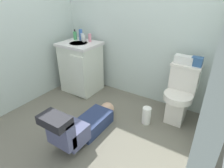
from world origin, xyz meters
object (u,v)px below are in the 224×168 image
person_plumber (82,125)px  bottle_blue (81,35)px  faucet (85,38)px  bottle_clear (83,37)px  toilet (180,94)px  paper_towel_roll (146,115)px  soap_dispenser (75,35)px  bottle_pink (90,38)px  tissue_box (184,60)px  toiletry_bag (197,62)px  bottle_white (83,38)px  vanity_cabinet (81,67)px

person_plumber → bottle_blue: size_ratio=6.20×
faucet → bottle_clear: 0.04m
toilet → paper_towel_roll: (-0.30, -0.32, -0.25)m
person_plumber → soap_dispenser: bearing=133.3°
bottle_clear → soap_dispenser: bearing=-175.7°
bottle_pink → soap_dispenser: bearing=-176.5°
soap_dispenser → bottle_blue: bearing=14.6°
tissue_box → bottle_pink: 1.46m
toiletry_bag → bottle_clear: bearing=-179.6°
paper_towel_roll → toilet: bearing=46.8°
person_plumber → bottle_clear: size_ratio=9.31×
faucet → bottle_white: size_ratio=0.89×
bottle_pink → toiletry_bag: bearing=0.2°
tissue_box → bottle_white: size_ratio=1.96×
toiletry_bag → bottle_blue: 1.80m
toilet → bottle_pink: bearing=176.8°
toilet → paper_towel_roll: bearing=-133.2°
toilet → faucet: bearing=176.9°
bottle_clear → paper_towel_roll: 1.60m
soap_dispenser → bottle_pink: soap_dispenser is taller
person_plumber → bottle_pink: bearing=122.9°
faucet → person_plumber: (0.78, -1.05, -0.69)m
vanity_cabinet → faucet: faucet is taller
faucet → toiletry_bag: 1.71m
vanity_cabinet → bottle_blue: size_ratio=4.78×
toiletry_bag → bottle_pink: size_ratio=1.00×
soap_dispenser → bottle_clear: (0.15, 0.01, -0.01)m
soap_dispenser → bottle_pink: (0.29, 0.02, -0.01)m
vanity_cabinet → bottle_blue: bearing=121.0°
toilet → soap_dispenser: (-1.79, 0.07, 0.52)m
toiletry_bag → paper_towel_roll: size_ratio=0.54×
toilet → toiletry_bag: toiletry_bag is taller
toilet → bottle_white: bearing=179.3°
person_plumber → bottle_clear: bearing=128.3°
toiletry_bag → bottle_white: bearing=-177.6°
bottle_white → bottle_pink: bearing=40.0°
vanity_cabinet → soap_dispenser: size_ratio=4.94×
person_plumber → tissue_box: size_ratio=4.84×
vanity_cabinet → faucet: 0.47m
vanity_cabinet → toiletry_bag: toiletry_bag is taller
tissue_box → bottle_pink: size_ratio=1.78×
faucet → bottle_pink: bottle_pink is taller
faucet → bottle_pink: 0.10m
toilet → vanity_cabinet: vanity_cabinet is taller
soap_dispenser → bottle_blue: size_ratio=0.97×
person_plumber → soap_dispenser: (-0.97, 1.03, 0.71)m
tissue_box → bottle_clear: bottle_clear is taller
toilet → bottle_white: bottle_white is taller
bottle_blue → bottle_pink: size_ratio=1.39×
person_plumber → bottle_white: size_ratio=9.49×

